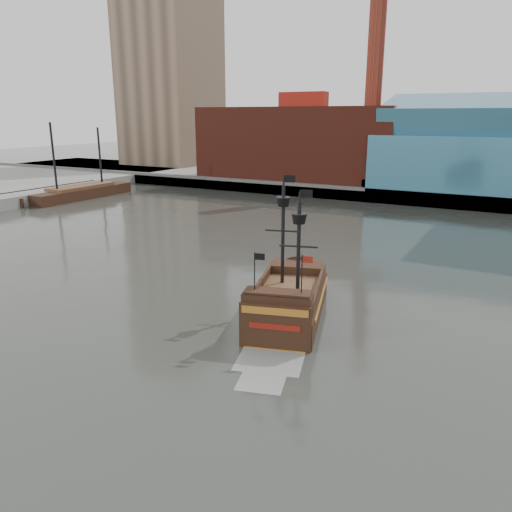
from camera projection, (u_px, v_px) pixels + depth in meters
The scene contains 7 objects.
ground at pixel (181, 331), 36.83m from camera, with size 400.00×400.00×0.00m, color #272924.
promenade_far at pixel (425, 180), 114.20m from camera, with size 220.00×60.00×2.00m, color slate.
seawall at pixel (393, 197), 89.22m from camera, with size 220.00×1.00×2.60m, color #4C4C49.
pier at pixel (20, 199), 88.69m from camera, with size 6.00×40.00×2.00m, color slate.
skyline at pixel (455, 67), 99.11m from camera, with size 149.00×45.00×62.00m.
pirate_ship at pixel (288, 304), 39.20m from camera, with size 8.85×16.36×11.74m.
docked_vessel at pixel (81, 193), 95.45m from camera, with size 5.08×21.91×14.87m.
Camera 1 is at (21.16, -27.09, 15.36)m, focal length 35.00 mm.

